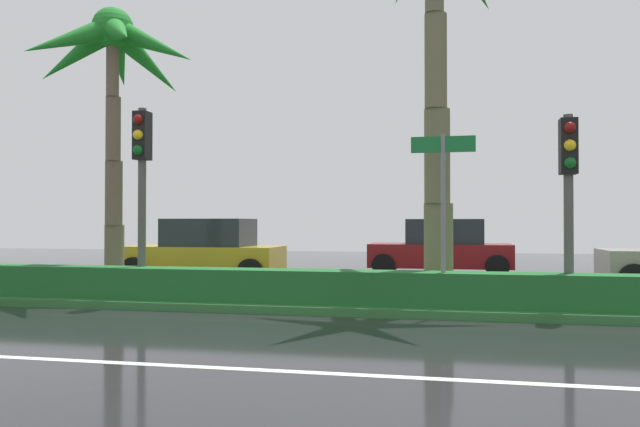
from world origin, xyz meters
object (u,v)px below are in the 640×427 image
at_px(traffic_signal_median_left, 142,167).
at_px(car_in_traffic_leading, 206,251).
at_px(palm_tree_mid_left, 114,64).
at_px(traffic_signal_median_right, 569,175).
at_px(car_in_traffic_second, 441,248).
at_px(street_name_sign, 443,196).

distance_m(traffic_signal_median_left, car_in_traffic_leading, 5.46).
bearing_deg(palm_tree_mid_left, car_in_traffic_leading, 81.97).
height_order(traffic_signal_median_left, traffic_signal_median_right, traffic_signal_median_left).
bearing_deg(car_in_traffic_second, street_name_sign, 91.34).
xyz_separation_m(traffic_signal_median_left, car_in_traffic_second, (5.67, 8.35, -1.90)).
distance_m(street_name_sign, car_in_traffic_leading, 8.65).
bearing_deg(traffic_signal_median_right, traffic_signal_median_left, 179.86).
bearing_deg(traffic_signal_median_left, traffic_signal_median_right, -0.14).
relative_size(traffic_signal_median_left, traffic_signal_median_right, 1.12).
relative_size(street_name_sign, car_in_traffic_second, 0.70).
bearing_deg(car_in_traffic_leading, traffic_signal_median_left, 98.11).
relative_size(street_name_sign, car_in_traffic_leading, 0.70).
height_order(traffic_signal_median_left, street_name_sign, traffic_signal_median_left).
bearing_deg(traffic_signal_median_right, car_in_traffic_second, 105.44).
distance_m(traffic_signal_median_right, car_in_traffic_leading, 10.21).
bearing_deg(car_in_traffic_leading, street_name_sign, 140.44).
bearing_deg(traffic_signal_median_left, car_in_traffic_leading, 98.11).
bearing_deg(car_in_traffic_second, palm_tree_mid_left, 46.09).
bearing_deg(car_in_traffic_leading, car_in_traffic_second, -152.81).
xyz_separation_m(traffic_signal_median_left, traffic_signal_median_right, (7.98, -0.02, -0.28)).
bearing_deg(street_name_sign, traffic_signal_median_left, 176.29).
relative_size(traffic_signal_median_left, street_name_sign, 1.25).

